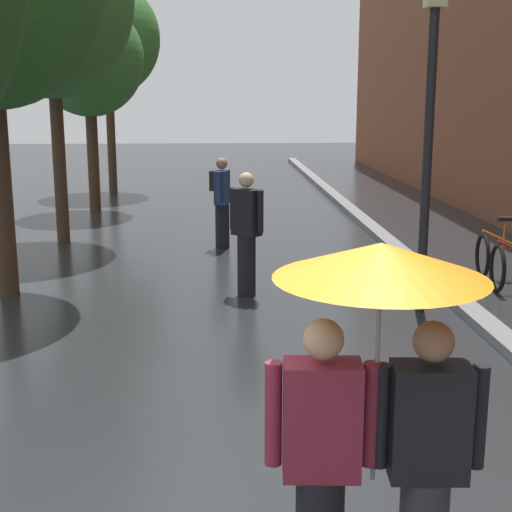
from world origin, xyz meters
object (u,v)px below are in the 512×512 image
(pedestrian_walking_midground, at_px, (221,200))
(street_tree_4, at_px, (107,39))
(street_lamp_post, at_px, (429,124))
(street_tree_3, at_px, (88,60))
(couple_under_umbrella, at_px, (377,380))
(pedestrian_walking_far, at_px, (246,233))

(pedestrian_walking_midground, bearing_deg, street_tree_4, 111.05)
(street_tree_4, distance_m, street_lamp_post, 13.70)
(street_tree_3, height_order, street_lamp_post, street_tree_3)
(street_tree_4, relative_size, couple_under_umbrella, 2.86)
(street_tree_3, distance_m, couple_under_umbrella, 15.07)
(pedestrian_walking_midground, xyz_separation_m, pedestrian_walking_far, (0.32, -3.32, 0.00))
(couple_under_umbrella, relative_size, pedestrian_walking_far, 1.19)
(street_lamp_post, relative_size, pedestrian_walking_midground, 2.47)
(street_lamp_post, bearing_deg, street_tree_4, 114.72)
(couple_under_umbrella, bearing_deg, street_tree_3, 104.72)
(street_tree_4, relative_size, street_lamp_post, 1.44)
(street_tree_3, xyz_separation_m, pedestrian_walking_midground, (3.07, -4.57, -2.70))
(street_tree_4, relative_size, pedestrian_walking_midground, 3.55)
(street_tree_3, relative_size, street_lamp_post, 1.20)
(street_tree_3, relative_size, couple_under_umbrella, 2.40)
(street_tree_3, distance_m, street_tree_4, 3.58)
(street_tree_4, height_order, couple_under_umbrella, street_tree_4)
(street_tree_4, distance_m, pedestrian_walking_midground, 9.31)
(street_lamp_post, height_order, pedestrian_walking_midground, street_lamp_post)
(street_lamp_post, distance_m, pedestrian_walking_far, 2.87)
(couple_under_umbrella, xyz_separation_m, pedestrian_walking_midground, (-0.72, 9.85, -0.47))
(pedestrian_walking_far, bearing_deg, street_tree_4, 106.77)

